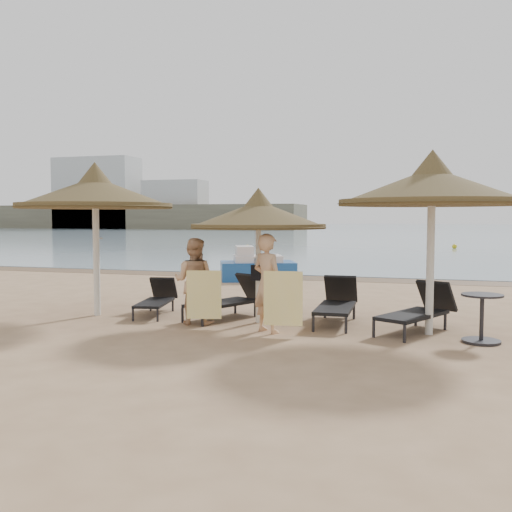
{
  "coord_description": "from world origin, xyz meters",
  "views": [
    {
      "loc": [
        3.75,
        -9.87,
        2.12
      ],
      "look_at": [
        0.47,
        1.2,
        1.32
      ],
      "focal_mm": 40.0,
      "sensor_mm": 36.0,
      "label": 1
    }
  ],
  "objects_px": {
    "palapa_center": "(258,215)",
    "lounger_far_right": "(420,309)",
    "lounger_far_left": "(157,298)",
    "pedal_boat": "(257,267)",
    "palapa_right": "(432,188)",
    "side_table": "(482,320)",
    "person_left": "(194,274)",
    "lounger_near_right": "(337,302)",
    "palapa_left": "(95,194)",
    "lounger_near_left": "(231,299)",
    "person_right": "(268,275)"
  },
  "relations": [
    {
      "from": "lounger_far_right",
      "to": "palapa_right",
      "type": "bearing_deg",
      "value": -31.72
    },
    {
      "from": "pedal_boat",
      "to": "lounger_far_right",
      "type": "bearing_deg",
      "value": -76.28
    },
    {
      "from": "lounger_near_left",
      "to": "lounger_far_right",
      "type": "bearing_deg",
      "value": 21.23
    },
    {
      "from": "palapa_center",
      "to": "lounger_near_left",
      "type": "distance_m",
      "value": 1.92
    },
    {
      "from": "palapa_left",
      "to": "lounger_near_left",
      "type": "bearing_deg",
      "value": 11.24
    },
    {
      "from": "lounger_near_left",
      "to": "lounger_near_right",
      "type": "xyz_separation_m",
      "value": [
        2.21,
        0.1,
        0.0
      ]
    },
    {
      "from": "lounger_near_right",
      "to": "lounger_far_right",
      "type": "distance_m",
      "value": 1.66
    },
    {
      "from": "palapa_right",
      "to": "palapa_left",
      "type": "bearing_deg",
      "value": 179.5
    },
    {
      "from": "lounger_near_left",
      "to": "lounger_far_right",
      "type": "height_order",
      "value": "lounger_far_right"
    },
    {
      "from": "palapa_center",
      "to": "lounger_near_right",
      "type": "distance_m",
      "value": 2.35
    },
    {
      "from": "lounger_far_right",
      "to": "person_left",
      "type": "xyz_separation_m",
      "value": [
        -4.28,
        -0.53,
        0.58
      ]
    },
    {
      "from": "lounger_near_right",
      "to": "side_table",
      "type": "height_order",
      "value": "lounger_near_right"
    },
    {
      "from": "lounger_near_left",
      "to": "person_left",
      "type": "height_order",
      "value": "person_left"
    },
    {
      "from": "lounger_far_left",
      "to": "side_table",
      "type": "distance_m",
      "value": 6.58
    },
    {
      "from": "side_table",
      "to": "person_right",
      "type": "bearing_deg",
      "value": -176.92
    },
    {
      "from": "lounger_near_right",
      "to": "lounger_far_left",
      "type": "bearing_deg",
      "value": -179.31
    },
    {
      "from": "palapa_right",
      "to": "person_right",
      "type": "xyz_separation_m",
      "value": [
        -2.84,
        -0.63,
        -1.58
      ]
    },
    {
      "from": "lounger_far_left",
      "to": "person_right",
      "type": "relative_size",
      "value": 0.84
    },
    {
      "from": "palapa_center",
      "to": "lounger_far_left",
      "type": "distance_m",
      "value": 3.02
    },
    {
      "from": "palapa_right",
      "to": "pedal_boat",
      "type": "bearing_deg",
      "value": 125.84
    },
    {
      "from": "person_right",
      "to": "palapa_left",
      "type": "bearing_deg",
      "value": 18.81
    },
    {
      "from": "lounger_far_left",
      "to": "person_right",
      "type": "height_order",
      "value": "person_right"
    },
    {
      "from": "palapa_right",
      "to": "person_left",
      "type": "height_order",
      "value": "palapa_right"
    },
    {
      "from": "palapa_right",
      "to": "lounger_far_left",
      "type": "height_order",
      "value": "palapa_right"
    },
    {
      "from": "lounger_near_left",
      "to": "lounger_far_right",
      "type": "relative_size",
      "value": 0.99
    },
    {
      "from": "palapa_center",
      "to": "lounger_far_right",
      "type": "xyz_separation_m",
      "value": [
        3.1,
        0.04,
        -1.74
      ]
    },
    {
      "from": "palapa_left",
      "to": "lounger_near_right",
      "type": "relative_size",
      "value": 1.63
    },
    {
      "from": "palapa_left",
      "to": "side_table",
      "type": "relative_size",
      "value": 4.01
    },
    {
      "from": "palapa_right",
      "to": "person_left",
      "type": "xyz_separation_m",
      "value": [
        -4.44,
        -0.25,
        -1.64
      ]
    },
    {
      "from": "person_right",
      "to": "palapa_right",
      "type": "bearing_deg",
      "value": -138.97
    },
    {
      "from": "lounger_far_right",
      "to": "person_right",
      "type": "height_order",
      "value": "person_right"
    },
    {
      "from": "palapa_right",
      "to": "person_right",
      "type": "distance_m",
      "value": 3.3
    },
    {
      "from": "palapa_center",
      "to": "lounger_near_right",
      "type": "bearing_deg",
      "value": 18.07
    },
    {
      "from": "lounger_near_left",
      "to": "lounger_far_right",
      "type": "distance_m",
      "value": 3.82
    },
    {
      "from": "lounger_near_right",
      "to": "person_right",
      "type": "height_order",
      "value": "person_right"
    },
    {
      "from": "palapa_center",
      "to": "lounger_near_right",
      "type": "relative_size",
      "value": 1.34
    },
    {
      "from": "lounger_far_left",
      "to": "pedal_boat",
      "type": "relative_size",
      "value": 0.63
    },
    {
      "from": "lounger_near_right",
      "to": "pedal_boat",
      "type": "bearing_deg",
      "value": 117.01
    },
    {
      "from": "side_table",
      "to": "pedal_boat",
      "type": "height_order",
      "value": "pedal_boat"
    },
    {
      "from": "lounger_far_left",
      "to": "person_left",
      "type": "xyz_separation_m",
      "value": [
        1.22,
        -0.84,
        0.65
      ]
    },
    {
      "from": "lounger_near_right",
      "to": "side_table",
      "type": "distance_m",
      "value": 2.85
    },
    {
      "from": "lounger_far_left",
      "to": "pedal_boat",
      "type": "xyz_separation_m",
      "value": [
        0.2,
        6.98,
        0.08
      ]
    },
    {
      "from": "palapa_center",
      "to": "lounger_far_right",
      "type": "height_order",
      "value": "palapa_center"
    },
    {
      "from": "side_table",
      "to": "palapa_center",
      "type": "bearing_deg",
      "value": 170.79
    },
    {
      "from": "lounger_near_right",
      "to": "palapa_left",
      "type": "bearing_deg",
      "value": -173.85
    },
    {
      "from": "palapa_right",
      "to": "person_left",
      "type": "distance_m",
      "value": 4.75
    },
    {
      "from": "palapa_left",
      "to": "lounger_far_right",
      "type": "relative_size",
      "value": 1.59
    },
    {
      "from": "lounger_far_left",
      "to": "person_left",
      "type": "distance_m",
      "value": 1.61
    },
    {
      "from": "lounger_far_right",
      "to": "palapa_left",
      "type": "bearing_deg",
      "value": -150.76
    },
    {
      "from": "lounger_far_left",
      "to": "lounger_far_right",
      "type": "xyz_separation_m",
      "value": [
        5.49,
        -0.3,
        0.06
      ]
    }
  ]
}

